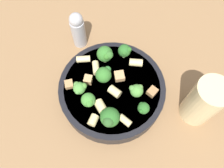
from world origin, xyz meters
The scene contains 23 objects.
ground_plane centered at (0.00, 0.00, 0.00)m, with size 2.00×2.00×0.00m, color #936D47.
pasta_bowl centered at (0.00, 0.00, 0.02)m, with size 0.22×0.22×0.04m.
broccoli_floret_0 centered at (0.02, 0.01, 0.06)m, with size 0.03×0.03×0.04m.
broccoli_floret_1 centered at (0.06, -0.05, 0.06)m, with size 0.03×0.03×0.04m.
broccoli_floret_2 centered at (-0.02, 0.05, 0.06)m, with size 0.03×0.03×0.03m.
broccoli_floret_3 centered at (0.06, -0.01, 0.06)m, with size 0.04×0.03×0.04m.
broccoli_floret_4 centered at (-0.07, -0.04, 0.05)m, with size 0.02×0.02×0.03m.
broccoli_floret_5 centered at (-0.03, -0.04, 0.06)m, with size 0.03×0.03×0.03m.
broccoli_floret_6 centered at (-0.07, 0.03, 0.06)m, with size 0.04×0.04×0.04m.
broccoli_floret_7 centered at (0.01, 0.06, 0.06)m, with size 0.03×0.03×0.03m.
rigatoni_0 centered at (-0.08, 0.00, 0.05)m, with size 0.01×0.01×0.02m, color beige.
rigatoni_1 centered at (0.05, 0.02, 0.05)m, with size 0.01×0.01×0.03m, color beige.
rigatoni_2 centered at (0.08, 0.04, 0.05)m, with size 0.01×0.01×0.03m, color beige.
rigatoni_3 centered at (0.03, -0.06, 0.05)m, with size 0.02×0.02×0.03m, color beige.
rigatoni_4 centered at (-0.02, 0.00, 0.05)m, with size 0.02×0.02×0.02m, color beige.
rigatoni_5 centered at (-0.04, 0.04, 0.05)m, with size 0.02×0.02×0.02m, color beige.
rigatoni_6 centered at (-0.06, 0.06, 0.05)m, with size 0.02×0.02×0.02m, color beige.
chicken_chunk_0 centered at (0.01, -0.02, 0.05)m, with size 0.02×0.02×0.01m, color tan.
chicken_chunk_1 centered at (-0.04, -0.07, 0.05)m, with size 0.02×0.02×0.01m, color #A87A4C.
chicken_chunk_2 centered at (0.03, 0.08, 0.04)m, with size 0.02×0.02×0.01m, color tan.
chicken_chunk_3 centered at (0.03, 0.04, 0.05)m, with size 0.02×0.02×0.01m, color tan.
drinking_glass centered at (-0.09, -0.15, 0.05)m, with size 0.06×0.06×0.11m.
pepper_shaker centered at (0.16, 0.03, 0.05)m, with size 0.03×0.03×0.10m.
Camera 1 is at (-0.18, 0.06, 0.44)m, focal length 35.00 mm.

